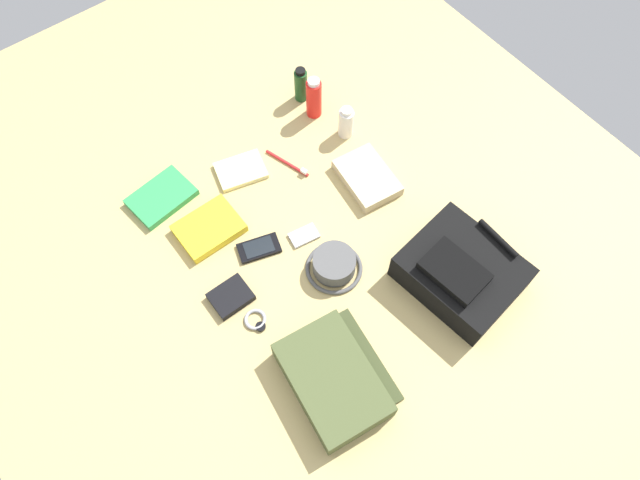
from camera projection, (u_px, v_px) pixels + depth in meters
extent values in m
cube|color=tan|center=(320.00, 248.00, 1.72)|extent=(2.64, 2.02, 0.02)
cube|color=black|center=(461.00, 272.00, 1.62)|extent=(0.34, 0.30, 0.10)
cube|color=black|center=(454.00, 271.00, 1.55)|extent=(0.18, 0.14, 0.03)
cylinder|color=black|center=(498.00, 238.00, 1.60)|extent=(0.14, 0.02, 0.02)
cube|color=#47512D|center=(332.00, 380.00, 1.49)|extent=(0.32, 0.24, 0.08)
cube|color=#394124|center=(364.00, 359.00, 1.55)|extent=(0.29, 0.11, 0.01)
cylinder|color=#515151|center=(334.00, 264.00, 1.65)|extent=(0.12, 0.12, 0.05)
torus|color=#515151|center=(334.00, 268.00, 1.67)|extent=(0.17, 0.17, 0.01)
cylinder|color=#19471E|center=(301.00, 86.00, 1.92)|extent=(0.04, 0.04, 0.12)
cylinder|color=black|center=(300.00, 71.00, 1.86)|extent=(0.03, 0.03, 0.01)
cylinder|color=red|center=(314.00, 99.00, 1.88)|extent=(0.05, 0.05, 0.14)
cylinder|color=silver|center=(314.00, 82.00, 1.81)|extent=(0.04, 0.04, 0.01)
cylinder|color=white|center=(346.00, 123.00, 1.86)|extent=(0.05, 0.05, 0.10)
cylinder|color=white|center=(347.00, 111.00, 1.81)|extent=(0.04, 0.04, 0.01)
cube|color=#2D934C|center=(161.00, 197.00, 1.78)|extent=(0.16, 0.20, 0.02)
cube|color=white|center=(162.00, 198.00, 1.78)|extent=(0.15, 0.20, 0.02)
cube|color=yellow|center=(209.00, 228.00, 1.72)|extent=(0.14, 0.18, 0.03)
cube|color=white|center=(209.00, 229.00, 1.73)|extent=(0.13, 0.18, 0.02)
cube|color=black|center=(259.00, 248.00, 1.70)|extent=(0.10, 0.14, 0.01)
cube|color=black|center=(259.00, 247.00, 1.70)|extent=(0.08, 0.10, 0.00)
cube|color=#B7B7BC|center=(304.00, 236.00, 1.72)|extent=(0.07, 0.09, 0.01)
cylinder|color=silver|center=(300.00, 237.00, 1.71)|extent=(0.03, 0.03, 0.00)
torus|color=#99999E|center=(255.00, 319.00, 1.60)|extent=(0.06, 0.06, 0.01)
cylinder|color=black|center=(261.00, 327.00, 1.59)|extent=(0.03, 0.03, 0.01)
cylinder|color=red|center=(287.00, 163.00, 1.84)|extent=(0.16, 0.06, 0.01)
cube|color=white|center=(304.00, 171.00, 1.82)|extent=(0.02, 0.02, 0.01)
cube|color=black|center=(231.00, 297.00, 1.63)|extent=(0.09, 0.11, 0.02)
cube|color=beige|center=(241.00, 170.00, 1.83)|extent=(0.15, 0.17, 0.02)
cube|color=#C6B289|center=(367.00, 178.00, 1.80)|extent=(0.22, 0.17, 0.04)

